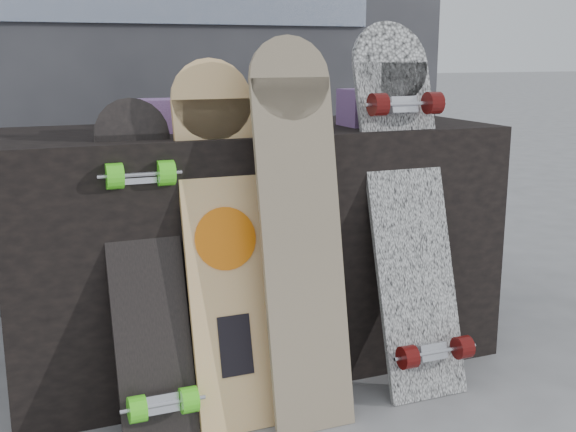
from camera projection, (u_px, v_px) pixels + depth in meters
name	position (u px, v px, depth m)	size (l,w,h in m)	color
ground	(312.00, 423.00, 2.07)	(60.00, 60.00, 0.00)	slate
vendor_table	(253.00, 246.00, 2.43)	(1.60, 0.60, 0.80)	black
booth	(184.00, 37.00, 3.04)	(2.40, 0.22, 2.20)	#35353A
merch_box_purple	(163.00, 116.00, 2.19)	(0.18, 0.12, 0.10)	#5B3772
merch_box_small	(364.00, 108.00, 2.38)	(0.14, 0.14, 0.12)	#5B3772
merch_box_flat	(209.00, 115.00, 2.46)	(0.22, 0.10, 0.06)	#D1B78C
longboard_geisha	(224.00, 233.00, 2.03)	(0.23, 0.28, 1.03)	beige
longboard_celtic	(300.00, 221.00, 2.01)	(0.24, 0.24, 1.09)	beige
longboard_cascadia	(408.00, 200.00, 2.24)	(0.26, 0.40, 1.14)	white
skateboard_dark	(146.00, 265.00, 1.96)	(0.21, 0.35, 0.92)	black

